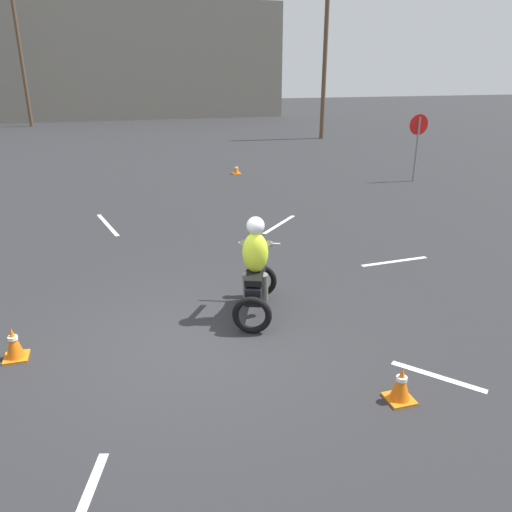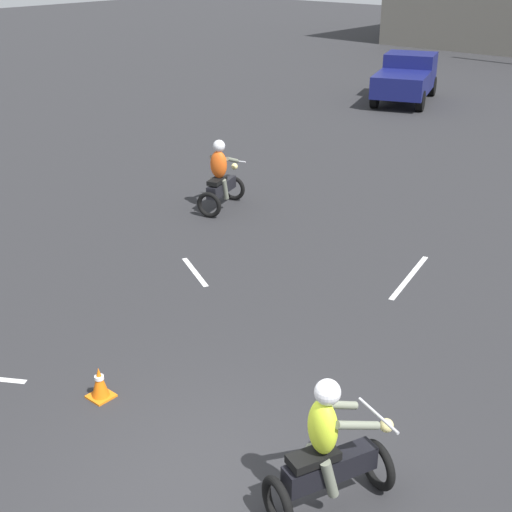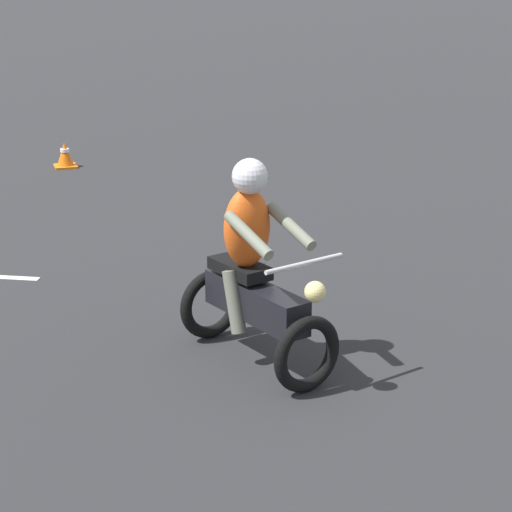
% 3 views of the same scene
% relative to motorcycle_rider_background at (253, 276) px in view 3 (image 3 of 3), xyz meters
% --- Properties ---
extents(motorcycle_rider_background, '(1.02, 1.55, 1.66)m').
position_rel_motorcycle_rider_background_xyz_m(motorcycle_rider_background, '(0.00, 0.00, 0.00)').
color(motorcycle_rider_background, black).
rests_on(motorcycle_rider_background, ground).
extents(traffic_cone_near_left, '(0.32, 0.32, 0.37)m').
position_rel_motorcycle_rider_background_xyz_m(traffic_cone_near_left, '(0.44, -7.48, -0.55)').
color(traffic_cone_near_left, orange).
rests_on(traffic_cone_near_left, ground).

